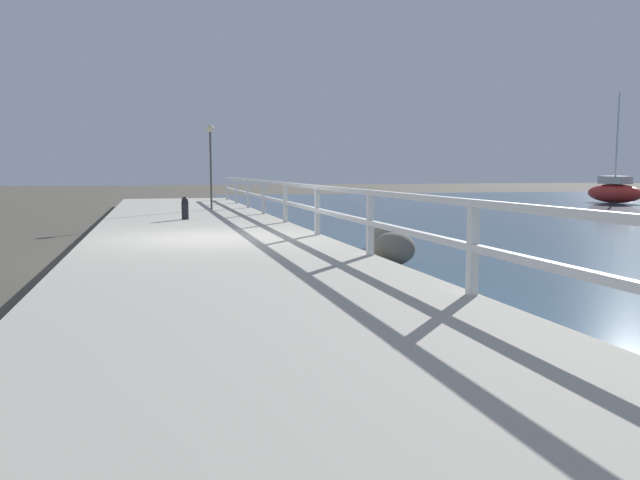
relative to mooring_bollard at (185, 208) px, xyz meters
The scene contains 8 objects.
ground_plane 4.87m from the mooring_bollard, 87.72° to the right, with size 120.00×120.00×0.00m, color #4C473D.
dock_walkway 4.85m from the mooring_bollard, 87.72° to the right, with size 4.69×36.00×0.33m.
railing 5.41m from the mooring_bollard, 63.16° to the right, with size 0.10×32.50×1.02m.
boulder_near_dock 7.79m from the mooring_bollard, 65.56° to the right, with size 0.78×0.70×0.58m.
boulder_upstream 6.04m from the mooring_bollard, 47.55° to the right, with size 0.63×0.57×0.47m.
mooring_bollard is the anchor object (origin of this frame).
dock_lamp 4.74m from the mooring_bollard, 75.69° to the left, with size 0.25×0.25×2.86m.
sailboat_red 23.90m from the mooring_bollard, 23.77° to the left, with size 1.55×3.50×5.55m.
Camera 1 is at (-1.00, -12.38, 1.65)m, focal length 35.00 mm.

